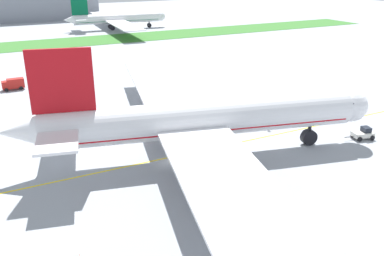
% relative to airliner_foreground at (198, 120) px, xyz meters
% --- Properties ---
extents(ground_plane, '(600.00, 600.00, 0.00)m').
position_rel_airliner_foreground_xyz_m(ground_plane, '(-5.07, -0.07, -6.35)').
color(ground_plane, '#9399A0').
rests_on(ground_plane, ground).
extents(apron_taxi_line, '(280.00, 0.36, 0.01)m').
position_rel_airliner_foreground_xyz_m(apron_taxi_line, '(-5.07, 1.65, -6.35)').
color(apron_taxi_line, yellow).
rests_on(apron_taxi_line, ground).
extents(grass_median_strip, '(320.00, 24.00, 0.10)m').
position_rel_airliner_foreground_xyz_m(grass_median_strip, '(-5.07, 120.31, -6.30)').
color(grass_median_strip, '#38722D').
rests_on(grass_median_strip, ground).
extents(airliner_foreground, '(59.53, 96.39, 18.70)m').
position_rel_airliner_foreground_xyz_m(airliner_foreground, '(0.00, 0.00, 0.00)').
color(airliner_foreground, white).
rests_on(airliner_foreground, ground).
extents(pushback_tug, '(5.59, 3.20, 2.20)m').
position_rel_airliner_foreground_xyz_m(pushback_tug, '(30.18, -7.05, -5.35)').
color(pushback_tug, white).
rests_on(pushback_tug, ground).
extents(ground_crew_wingwalker_port, '(0.53, 0.49, 1.77)m').
position_rel_airliner_foreground_xyz_m(ground_crew_wingwalker_port, '(17.49, 4.17, -5.28)').
color(ground_crew_wingwalker_port, black).
rests_on(ground_crew_wingwalker_port, ground).
extents(traffic_cone_port_wing, '(0.36, 0.36, 0.58)m').
position_rel_airliner_foreground_xyz_m(traffic_cone_port_wing, '(-23.40, -17.14, -6.07)').
color(traffic_cone_port_wing, '#F2590C').
rests_on(traffic_cone_port_wing, ground).
extents(service_truck_baggage_loader, '(4.55, 2.40, 2.69)m').
position_rel_airliner_foreground_xyz_m(service_truck_baggage_loader, '(-11.64, 37.11, -4.86)').
color(service_truck_baggage_loader, white).
rests_on(service_truck_baggage_loader, ground).
extents(service_truck_catering_van, '(5.31, 2.52, 2.79)m').
position_rel_airliner_foreground_xyz_m(service_truck_catering_van, '(-23.09, 56.25, -4.82)').
color(service_truck_catering_van, '#B21E19').
rests_on(service_truck_catering_van, ground).
extents(parked_airliner_far_centre, '(50.12, 80.74, 14.87)m').
position_rel_airliner_foreground_xyz_m(parked_airliner_far_centre, '(32.60, 147.60, -1.30)').
color(parked_airliner_far_centre, white).
rests_on(parked_airliner_far_centre, ground).
extents(terminal_building, '(94.83, 20.00, 18.00)m').
position_rel_airliner_foreground_xyz_m(terminal_building, '(-10.55, 203.26, 2.65)').
color(terminal_building, gray).
rests_on(terminal_building, ground).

